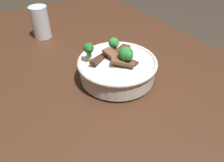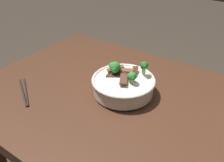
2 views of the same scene
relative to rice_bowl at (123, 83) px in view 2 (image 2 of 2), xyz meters
The scene contains 3 objects.
dining_table 0.21m from the rice_bowl, 165.68° to the left, with size 1.42×0.83×0.77m.
rice_bowl is the anchor object (origin of this frame).
chopsticks_pair 0.40m from the rice_bowl, 33.71° to the left, with size 0.18×0.13×0.01m.
Camera 2 is at (-0.29, 0.64, 1.34)m, focal length 38.18 mm.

